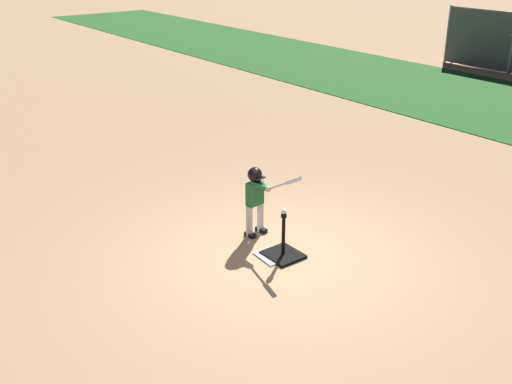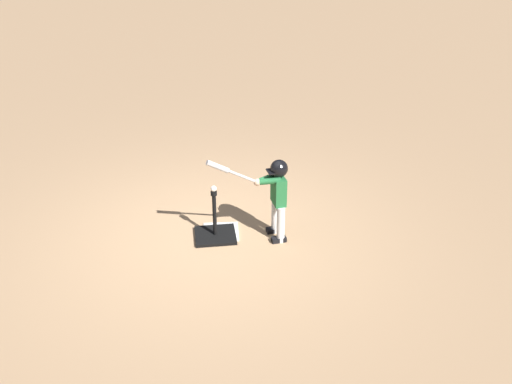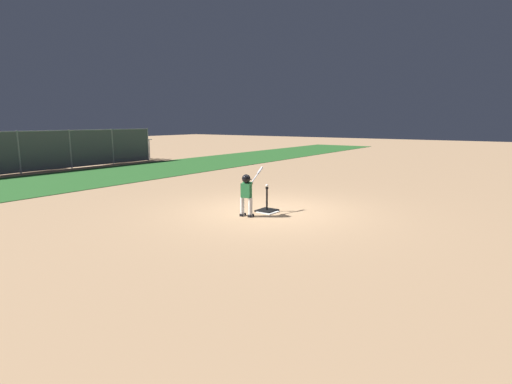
% 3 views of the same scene
% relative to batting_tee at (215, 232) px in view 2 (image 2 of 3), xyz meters
% --- Properties ---
extents(ground_plane, '(90.00, 90.00, 0.00)m').
position_rel_batting_tee_xyz_m(ground_plane, '(0.07, -0.03, -0.07)').
color(ground_plane, tan).
extents(home_plate, '(0.47, 0.47, 0.02)m').
position_rel_batting_tee_xyz_m(home_plate, '(-0.08, -0.09, -0.06)').
color(home_plate, white).
rests_on(home_plate, ground_plane).
extents(batting_tee, '(0.50, 0.45, 0.64)m').
position_rel_batting_tee_xyz_m(batting_tee, '(0.00, 0.00, 0.00)').
color(batting_tee, black).
rests_on(batting_tee, ground_plane).
extents(batter_child, '(0.97, 0.34, 1.15)m').
position_rel_batting_tee_xyz_m(batter_child, '(-0.73, 0.10, 0.59)').
color(batter_child, silver).
rests_on(batter_child, ground_plane).
extents(baseball, '(0.07, 0.07, 0.07)m').
position_rel_batting_tee_xyz_m(baseball, '(-0.00, -0.00, 0.61)').
color(baseball, white).
rests_on(baseball, batting_tee).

